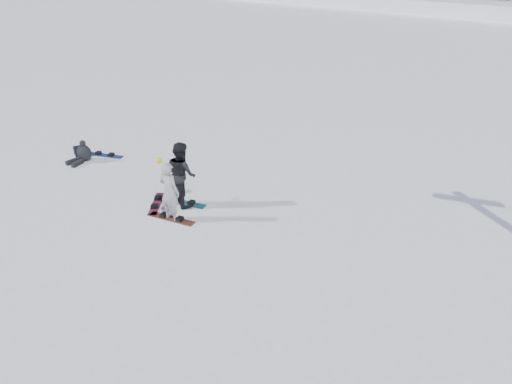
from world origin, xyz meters
TOP-DOWN VIEW (x-y plane):
  - ground at (0.00, 0.00)m, footprint 420.00×420.00m
  - snowboarder_woman at (0.86, -0.47)m, footprint 0.71×0.50m
  - snowboarder_man at (0.42, 0.48)m, footprint 1.20×1.07m
  - seated_rider at (-4.97, 0.58)m, footprint 0.64×1.00m
  - gear_bag at (-5.67, 0.83)m, footprint 0.53×0.46m
  - snowboard_woman at (0.86, -0.47)m, footprint 1.53×0.59m
  - snowboard_man at (0.42, 0.48)m, footprint 1.52×0.64m
  - snowboard_loose_b at (-0.21, -0.10)m, footprint 1.12×1.37m
  - snowboard_loose_c at (-4.78, 1.38)m, footprint 1.50×0.80m

SIDE VIEW (x-z plane):
  - ground at x=0.00m, z-range 0.00..0.00m
  - snowboard_woman at x=0.86m, z-range 0.00..0.03m
  - snowboard_man at x=0.42m, z-range 0.00..0.03m
  - snowboard_loose_b at x=-0.21m, z-range 0.00..0.03m
  - snowboard_loose_c at x=-4.78m, z-range 0.00..0.03m
  - gear_bag at x=-5.67m, z-range 0.00..0.30m
  - seated_rider at x=-4.97m, z-range -0.09..0.72m
  - snowboarder_woman at x=0.86m, z-range -0.07..1.92m
  - snowboarder_man at x=0.42m, z-range 0.00..2.05m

